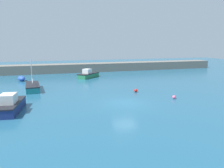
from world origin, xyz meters
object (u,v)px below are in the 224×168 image
(cabin_cruiser_white, at_px, (88,75))
(mooring_buoy_pink, at_px, (174,97))
(motorboat_with_cabin, at_px, (10,105))
(mooring_buoy_yellow, at_px, (12,97))
(dinghy_near_pier, at_px, (22,78))
(sailboat_short_mast, at_px, (33,87))
(mooring_buoy_red, at_px, (136,91))

(cabin_cruiser_white, relative_size, mooring_buoy_pink, 11.03)
(motorboat_with_cabin, distance_m, mooring_buoy_yellow, 5.03)
(motorboat_with_cabin, relative_size, dinghy_near_pier, 2.24)
(dinghy_near_pier, xyz_separation_m, mooring_buoy_yellow, (0.23, -12.87, -0.22))
(sailboat_short_mast, bearing_deg, cabin_cruiser_white, -51.98)
(motorboat_with_cabin, bearing_deg, cabin_cruiser_white, -23.80)
(cabin_cruiser_white, bearing_deg, mooring_buoy_red, -118.29)
(sailboat_short_mast, relative_size, cabin_cruiser_white, 1.32)
(dinghy_near_pier, bearing_deg, motorboat_with_cabin, -19.23)
(cabin_cruiser_white, relative_size, mooring_buoy_yellow, 10.93)
(cabin_cruiser_white, height_order, dinghy_near_pier, cabin_cruiser_white)
(mooring_buoy_red, bearing_deg, mooring_buoy_yellow, 177.15)
(mooring_buoy_pink, distance_m, mooring_buoy_yellow, 18.72)
(sailboat_short_mast, xyz_separation_m, cabin_cruiser_white, (9.30, 8.48, 0.13))
(cabin_cruiser_white, bearing_deg, sailboat_short_mast, 178.73)
(mooring_buoy_yellow, bearing_deg, dinghy_near_pier, 91.04)
(mooring_buoy_pink, height_order, mooring_buoy_red, mooring_buoy_red)
(mooring_buoy_yellow, bearing_deg, mooring_buoy_red, -2.85)
(dinghy_near_pier, bearing_deg, mooring_buoy_yellow, -20.44)
(cabin_cruiser_white, distance_m, mooring_buoy_red, 14.31)
(mooring_buoy_pink, xyz_separation_m, mooring_buoy_red, (-2.91, 4.47, 0.02))
(motorboat_with_cabin, bearing_deg, mooring_buoy_yellow, 12.50)
(cabin_cruiser_white, distance_m, mooring_buoy_pink, 19.45)
(cabin_cruiser_white, bearing_deg, motorboat_with_cabin, -164.60)
(dinghy_near_pier, height_order, mooring_buoy_red, dinghy_near_pier)
(sailboat_short_mast, bearing_deg, dinghy_near_pier, 10.59)
(dinghy_near_pier, relative_size, mooring_buoy_yellow, 5.50)
(sailboat_short_mast, distance_m, cabin_cruiser_white, 12.59)
(cabin_cruiser_white, xyz_separation_m, mooring_buoy_pink, (6.70, -18.26, -0.37))
(mooring_buoy_red, distance_m, mooring_buoy_yellow, 15.09)
(mooring_buoy_red, bearing_deg, sailboat_short_mast, 157.91)
(cabin_cruiser_white, xyz_separation_m, mooring_buoy_yellow, (-11.28, -13.04, -0.37))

